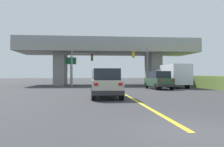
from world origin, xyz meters
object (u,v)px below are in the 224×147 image
object	(u,v)px
traffic_signal_farside	(80,63)
traffic_signal_nearside	(142,62)
semi_truck_distant	(96,75)
highway_sign	(71,64)
box_truck	(173,75)
suv_lead	(106,83)
suv_crossing	(159,80)

from	to	relation	value
traffic_signal_farside	traffic_signal_nearside	bearing A→B (deg)	4.42
traffic_signal_farside	semi_truck_distant	world-z (taller)	traffic_signal_farside
traffic_signal_nearside	highway_sign	xyz separation A→B (m)	(-10.49, 3.29, -0.21)
traffic_signal_nearside	highway_sign	size ratio (longest dim) A/B	1.24
box_truck	traffic_signal_farside	distance (m)	12.52
box_truck	highway_sign	distance (m)	15.44
traffic_signal_nearside	box_truck	bearing A→B (deg)	-52.58
box_truck	traffic_signal_farside	bearing A→B (deg)	164.74
suv_lead	traffic_signal_farside	distance (m)	16.00
suv_crossing	traffic_signal_farside	distance (m)	11.39
traffic_signal_nearside	semi_truck_distant	size ratio (longest dim) A/B	0.77
suv_lead	semi_truck_distant	bearing A→B (deg)	89.49
suv_crossing	highway_sign	size ratio (longest dim) A/B	0.99
box_truck	suv_crossing	bearing A→B (deg)	-131.96
suv_crossing	suv_lead	bearing A→B (deg)	-130.75
suv_lead	traffic_signal_nearside	xyz separation A→B (m)	(6.35, 16.32, 2.51)
suv_crossing	traffic_signal_farside	xyz separation A→B (m)	(-9.15, 6.39, 2.26)
suv_crossing	highway_sign	xyz separation A→B (m)	(-10.70, 10.37, 2.30)
suv_crossing	semi_truck_distant	xyz separation A→B (m)	(-6.14, 38.30, 0.61)
traffic_signal_nearside	highway_sign	bearing A→B (deg)	162.59
suv_lead	semi_truck_distant	world-z (taller)	semi_truck_distant
traffic_signal_farside	semi_truck_distant	bearing A→B (deg)	84.61
box_truck	highway_sign	bearing A→B (deg)	151.81
suv_crossing	traffic_signal_nearside	world-z (taller)	traffic_signal_nearside
semi_truck_distant	traffic_signal_farside	bearing A→B (deg)	-95.39
box_truck	semi_truck_distant	bearing A→B (deg)	104.28
box_truck	traffic_signal_farside	size ratio (longest dim) A/B	1.40
suv_crossing	box_truck	bearing A→B (deg)	42.71
suv_lead	semi_truck_distant	size ratio (longest dim) A/B	0.60
suv_lead	box_truck	distance (m)	15.52
suv_lead	traffic_signal_nearside	world-z (taller)	traffic_signal_nearside
suv_lead	highway_sign	world-z (taller)	highway_sign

